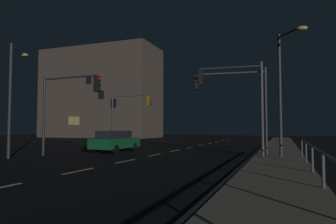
% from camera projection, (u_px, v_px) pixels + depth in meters
% --- Properties ---
extents(ground_plane, '(112.00, 112.00, 0.00)m').
position_uv_depth(ground_plane, '(158.00, 154.00, 20.50)').
color(ground_plane, black).
rests_on(ground_plane, ground).
extents(sidewalk_right, '(2.75, 77.00, 0.14)m').
position_uv_depth(sidewalk_right, '(279.00, 157.00, 17.82)').
color(sidewalk_right, gray).
rests_on(sidewalk_right, ground).
extents(lane_markings_center, '(0.14, 50.00, 0.01)m').
position_uv_depth(lane_markings_center, '(175.00, 151.00, 23.77)').
color(lane_markings_center, silver).
rests_on(lane_markings_center, ground).
extents(lane_edge_line, '(0.14, 53.00, 0.01)m').
position_uv_depth(lane_edge_line, '(257.00, 151.00, 23.06)').
color(lane_edge_line, silver).
rests_on(lane_edge_line, ground).
extents(car, '(1.84, 4.41, 1.57)m').
position_uv_depth(car, '(115.00, 141.00, 22.35)').
color(car, '#14592D').
rests_on(car, ground).
extents(traffic_light_mid_right, '(4.68, 0.72, 5.44)m').
position_uv_depth(traffic_light_mid_right, '(233.00, 93.00, 19.73)').
color(traffic_light_mid_right, '#38383D').
rests_on(traffic_light_mid_right, sidewalk_right).
extents(traffic_light_mid_left, '(4.47, 0.49, 5.15)m').
position_uv_depth(traffic_light_mid_left, '(68.00, 97.00, 18.93)').
color(traffic_light_mid_left, '#2D3033').
rests_on(traffic_light_mid_left, ground).
extents(traffic_light_far_right, '(3.90, 0.52, 5.49)m').
position_uv_depth(traffic_light_far_right, '(233.00, 90.00, 18.14)').
color(traffic_light_far_right, '#4C4C51').
rests_on(traffic_light_far_right, sidewalk_right).
extents(traffic_light_overhead_east, '(3.90, 0.52, 4.97)m').
position_uv_depth(traffic_light_overhead_east, '(129.00, 109.00, 27.93)').
color(traffic_light_overhead_east, '#38383D').
rests_on(traffic_light_overhead_east, ground).
extents(street_lamp_mid_block, '(1.52, 1.84, 7.07)m').
position_uv_depth(street_lamp_mid_block, '(284.00, 81.00, 17.27)').
color(street_lamp_mid_block, '#38383D').
rests_on(street_lamp_mid_block, sidewalk_right).
extents(street_lamp_median, '(1.11, 1.97, 6.77)m').
position_uv_depth(street_lamp_median, '(13.00, 89.00, 18.29)').
color(street_lamp_median, '#2D3033').
rests_on(street_lamp_median, ground).
extents(barrier_fence, '(0.09, 19.55, 0.98)m').
position_uv_depth(barrier_fence, '(323.00, 160.00, 8.30)').
color(barrier_fence, '#59595E').
rests_on(barrier_fence, sidewalk_right).
extents(building_distant, '(22.28, 9.53, 16.91)m').
position_uv_depth(building_distant, '(101.00, 94.00, 59.28)').
color(building_distant, brown).
rests_on(building_distant, ground).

